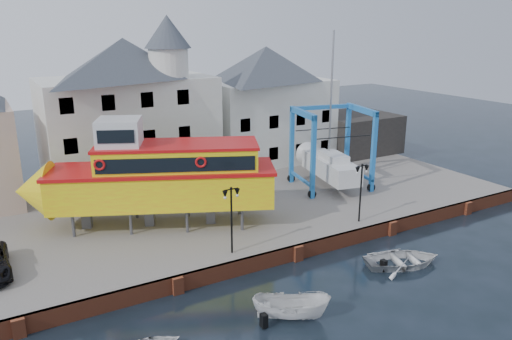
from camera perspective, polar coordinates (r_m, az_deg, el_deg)
ground at (r=32.02m, az=4.76°, el=-10.25°), size 140.00×140.00×0.00m
hardstanding at (r=40.59m, az=-4.04°, el=-3.55°), size 44.00×22.00×1.00m
quay_wall at (r=31.87m, az=4.67°, el=-9.38°), size 44.00×0.47×1.00m
building_white_main at (r=43.95m, az=-14.27°, el=6.77°), size 14.00×8.30×14.00m
building_white_right at (r=50.07m, az=1.13°, el=7.54°), size 12.00×8.00×11.20m
shed_dark at (r=54.94m, az=11.20°, el=4.21°), size 8.00×7.00×4.00m
lamp_post_left at (r=29.41m, az=-2.84°, el=-3.83°), size 1.12×0.32×4.20m
lamp_post_right at (r=34.84m, az=11.97°, el=-0.91°), size 1.12×0.32×4.20m
tour_boat at (r=34.11m, az=-12.31°, el=-0.72°), size 17.25×10.68×7.44m
travel_lift at (r=42.93m, az=8.09°, el=1.15°), size 6.80×8.76×12.84m
motorboat_a at (r=26.38m, az=4.02°, el=-16.57°), size 4.10×3.41×1.52m
motorboat_b at (r=32.60m, az=16.38°, el=-10.40°), size 5.59×4.73×0.98m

